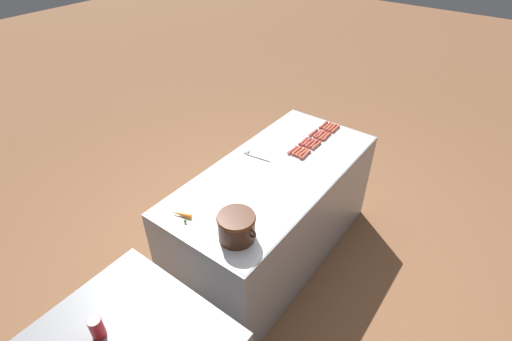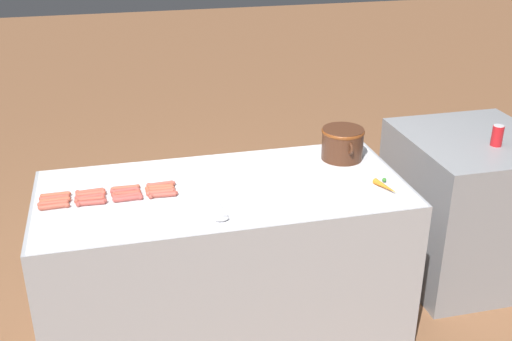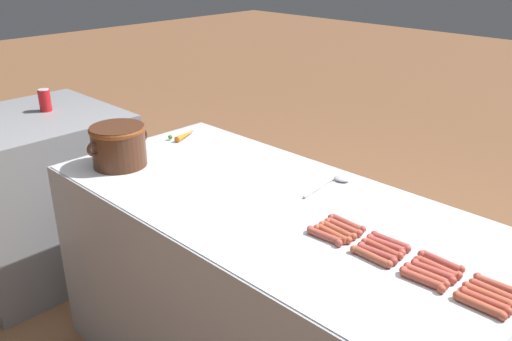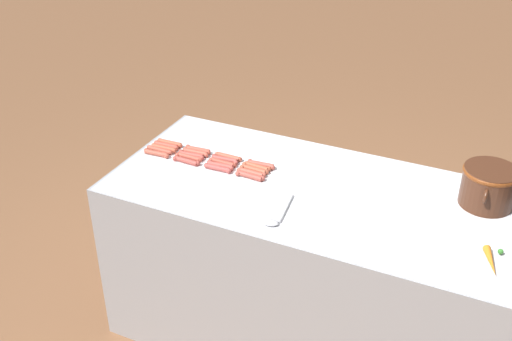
{
  "view_description": "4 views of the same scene",
  "coord_description": "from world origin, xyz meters",
  "px_view_note": "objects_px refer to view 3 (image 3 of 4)",
  "views": [
    {
      "loc": [
        -1.31,
        2.01,
        2.67
      ],
      "look_at": [
        0.06,
        0.17,
        0.98
      ],
      "focal_mm": 26.69,
      "sensor_mm": 36.0,
      "label": 1
    },
    {
      "loc": [
        2.86,
        -0.52,
        2.34
      ],
      "look_at": [
        0.0,
        0.18,
        0.98
      ],
      "focal_mm": 43.78,
      "sensor_mm": 36.0,
      "label": 2
    },
    {
      "loc": [
        -1.35,
        -1.24,
        1.82
      ],
      "look_at": [
        0.13,
        0.22,
        0.93
      ],
      "focal_mm": 37.6,
      "sensor_mm": 36.0,
      "label": 3
    },
    {
      "loc": [
        2.31,
        0.78,
        2.43
      ],
      "look_at": [
        0.14,
        -0.23,
        1.02
      ],
      "focal_mm": 43.41,
      "sensor_mm": 36.0,
      "label": 4
    }
  ],
  "objects_px": {
    "carrot": "(185,135)",
    "back_cabinet": "(40,195)",
    "hot_dog_12": "(496,292)",
    "soda_can": "(45,100)",
    "hot_dog_8": "(488,295)",
    "hot_dog_2": "(371,257)",
    "hot_dog_6": "(377,253)",
    "hot_dog_4": "(485,301)",
    "hot_dog_13": "(438,267)",
    "hot_dog_5": "(426,275)",
    "hot_dog_19": "(346,223)",
    "hot_dog_1": "(422,279)",
    "hot_dog_7": "(332,234)",
    "hot_dog_11": "(337,230)",
    "hot_dog_17": "(441,262)",
    "serving_spoon": "(334,182)",
    "hot_dog_15": "(343,227)",
    "hot_dog_16": "(499,286)",
    "hot_dog_0": "(479,305)",
    "hot_dog_18": "(391,241)",
    "hot_dog_9": "(433,271)",
    "hot_dog_3": "(324,236)",
    "hot_dog_10": "(382,249)",
    "bean_pot": "(118,144)"
  },
  "relations": [
    {
      "from": "carrot",
      "to": "back_cabinet",
      "type": "bearing_deg",
      "value": 119.5
    },
    {
      "from": "hot_dog_12",
      "to": "soda_can",
      "type": "height_order",
      "value": "soda_can"
    },
    {
      "from": "back_cabinet",
      "to": "hot_dog_8",
      "type": "bearing_deg",
      "value": -85.15
    },
    {
      "from": "hot_dog_2",
      "to": "hot_dog_6",
      "type": "xyz_separation_m",
      "value": [
        0.03,
        -0.0,
        0.0
      ]
    },
    {
      "from": "hot_dog_4",
      "to": "hot_dog_13",
      "type": "relative_size",
      "value": 1.0
    },
    {
      "from": "hot_dog_5",
      "to": "hot_dog_19",
      "type": "xyz_separation_m",
      "value": [
        0.09,
        0.35,
        0.0
      ]
    },
    {
      "from": "hot_dog_1",
      "to": "hot_dog_5",
      "type": "distance_m",
      "value": 0.03
    },
    {
      "from": "hot_dog_7",
      "to": "hot_dog_11",
      "type": "distance_m",
      "value": 0.03
    },
    {
      "from": "hot_dog_17",
      "to": "hot_dog_12",
      "type": "bearing_deg",
      "value": -101.17
    },
    {
      "from": "hot_dog_1",
      "to": "hot_dog_8",
      "type": "bearing_deg",
      "value": -70.93
    },
    {
      "from": "hot_dog_19",
      "to": "hot_dog_13",
      "type": "bearing_deg",
      "value": -95.23
    },
    {
      "from": "hot_dog_2",
      "to": "soda_can",
      "type": "height_order",
      "value": "soda_can"
    },
    {
      "from": "hot_dog_11",
      "to": "serving_spoon",
      "type": "bearing_deg",
      "value": 38.3
    },
    {
      "from": "hot_dog_19",
      "to": "soda_can",
      "type": "height_order",
      "value": "soda_can"
    },
    {
      "from": "hot_dog_7",
      "to": "hot_dog_15",
      "type": "relative_size",
      "value": 1.0
    },
    {
      "from": "hot_dog_5",
      "to": "hot_dog_12",
      "type": "bearing_deg",
      "value": -71.03
    },
    {
      "from": "hot_dog_6",
      "to": "hot_dog_16",
      "type": "distance_m",
      "value": 0.36
    },
    {
      "from": "hot_dog_8",
      "to": "hot_dog_5",
      "type": "bearing_deg",
      "value": 99.8
    },
    {
      "from": "hot_dog_17",
      "to": "hot_dog_1",
      "type": "bearing_deg",
      "value": -177.53
    },
    {
      "from": "hot_dog_6",
      "to": "hot_dog_13",
      "type": "relative_size",
      "value": 1.0
    },
    {
      "from": "hot_dog_0",
      "to": "carrot",
      "type": "relative_size",
      "value": 0.85
    },
    {
      "from": "hot_dog_8",
      "to": "hot_dog_11",
      "type": "bearing_deg",
      "value": 89.87
    },
    {
      "from": "hot_dog_2",
      "to": "hot_dog_11",
      "type": "height_order",
      "value": "same"
    },
    {
      "from": "back_cabinet",
      "to": "hot_dog_19",
      "type": "bearing_deg",
      "value": -81.95
    },
    {
      "from": "hot_dog_18",
      "to": "hot_dog_15",
      "type": "bearing_deg",
      "value": 100.28
    },
    {
      "from": "hot_dog_13",
      "to": "hot_dog_9",
      "type": "bearing_deg",
      "value": 179.11
    },
    {
      "from": "hot_dog_18",
      "to": "hot_dog_4",
      "type": "bearing_deg",
      "value": -105.03
    },
    {
      "from": "hot_dog_1",
      "to": "hot_dog_11",
      "type": "xyz_separation_m",
      "value": [
        0.06,
        0.35,
        0.0
      ]
    },
    {
      "from": "hot_dog_9",
      "to": "hot_dog_16",
      "type": "distance_m",
      "value": 0.18
    },
    {
      "from": "hot_dog_11",
      "to": "hot_dog_15",
      "type": "relative_size",
      "value": 1.0
    },
    {
      "from": "back_cabinet",
      "to": "hot_dog_13",
      "type": "height_order",
      "value": "back_cabinet"
    },
    {
      "from": "hot_dog_12",
      "to": "hot_dog_13",
      "type": "xyz_separation_m",
      "value": [
        0.0,
        0.17,
        0.0
      ]
    },
    {
      "from": "back_cabinet",
      "to": "hot_dog_19",
      "type": "distance_m",
      "value": 2.0
    },
    {
      "from": "hot_dog_0",
      "to": "hot_dog_6",
      "type": "bearing_deg",
      "value": 84.46
    },
    {
      "from": "hot_dog_5",
      "to": "hot_dog_8",
      "type": "distance_m",
      "value": 0.17
    },
    {
      "from": "hot_dog_6",
      "to": "hot_dog_19",
      "type": "bearing_deg",
      "value": 63.27
    },
    {
      "from": "hot_dog_3",
      "to": "hot_dog_17",
      "type": "xyz_separation_m",
      "value": [
        0.13,
        -0.35,
        0.0
      ]
    },
    {
      "from": "back_cabinet",
      "to": "hot_dog_11",
      "type": "height_order",
      "value": "back_cabinet"
    },
    {
      "from": "back_cabinet",
      "to": "hot_dog_10",
      "type": "xyz_separation_m",
      "value": [
        0.21,
        -2.11,
        0.45
      ]
    },
    {
      "from": "hot_dog_17",
      "to": "hot_dog_8",
      "type": "bearing_deg",
      "value": -111.3
    },
    {
      "from": "hot_dog_13",
      "to": "serving_spoon",
      "type": "relative_size",
      "value": 0.56
    },
    {
      "from": "hot_dog_15",
      "to": "carrot",
      "type": "relative_size",
      "value": 0.85
    },
    {
      "from": "hot_dog_11",
      "to": "bean_pot",
      "type": "height_order",
      "value": "bean_pot"
    },
    {
      "from": "hot_dog_10",
      "to": "hot_dog_15",
      "type": "xyz_separation_m",
      "value": [
        0.03,
        0.17,
        0.0
      ]
    },
    {
      "from": "back_cabinet",
      "to": "hot_dog_19",
      "type": "relative_size",
      "value": 6.2
    },
    {
      "from": "hot_dog_18",
      "to": "hot_dog_12",
      "type": "bearing_deg",
      "value": -95.32
    },
    {
      "from": "hot_dog_13",
      "to": "bean_pot",
      "type": "xyz_separation_m",
      "value": [
        -0.21,
        1.4,
        0.09
      ]
    },
    {
      "from": "hot_dog_2",
      "to": "hot_dog_17",
      "type": "height_order",
      "value": "same"
    },
    {
      "from": "hot_dog_6",
      "to": "hot_dog_17",
      "type": "relative_size",
      "value": 1.0
    },
    {
      "from": "hot_dog_11",
      "to": "hot_dog_19",
      "type": "xyz_separation_m",
      "value": [
        0.06,
        0.01,
        0.0
      ]
    }
  ]
}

